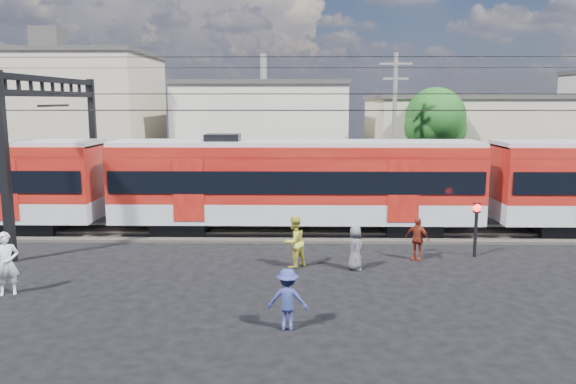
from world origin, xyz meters
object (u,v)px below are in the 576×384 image
pedestrian_a (7,264)px  pedestrian_c (288,299)px  crossing_signal (476,220)px  commuter_train (301,181)px

pedestrian_a → pedestrian_c: (8.68, -2.54, -0.16)m
pedestrian_a → crossing_signal: crossing_signal is taller
commuter_train → crossing_signal: commuter_train is taller
commuter_train → pedestrian_c: bearing=-92.0°
commuter_train → pedestrian_a: bearing=-138.3°
pedestrian_a → crossing_signal: size_ratio=0.94×
pedestrian_a → crossing_signal: bearing=-6.2°
crossing_signal → pedestrian_a: bearing=-164.0°
pedestrian_c → crossing_signal: 9.99m
pedestrian_a → pedestrian_c: pedestrian_a is taller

